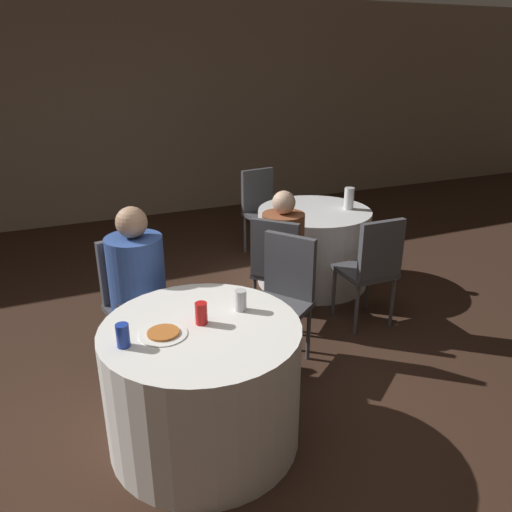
% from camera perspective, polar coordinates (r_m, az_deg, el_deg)
% --- Properties ---
extents(ground_plane, '(16.00, 16.00, 0.00)m').
position_cam_1_polar(ground_plane, '(3.13, -6.12, -19.46)').
color(ground_plane, '#382319').
extents(wall_back, '(16.00, 0.06, 2.80)m').
position_cam_1_polar(wall_back, '(6.80, -18.49, 15.25)').
color(wall_back, gray).
rests_on(wall_back, ground_plane).
extents(table_near, '(1.08, 1.08, 0.73)m').
position_cam_1_polar(table_near, '(2.88, -6.05, -14.31)').
color(table_near, white).
rests_on(table_near, ground_plane).
extents(table_far, '(1.06, 1.06, 0.73)m').
position_cam_1_polar(table_far, '(4.81, 6.54, 1.08)').
color(table_far, white).
rests_on(table_far, ground_plane).
extents(chair_near_northeast, '(0.56, 0.56, 0.93)m').
position_cam_1_polar(chair_near_northeast, '(3.48, 3.17, -3.76)').
color(chair_near_northeast, '#47474C').
rests_on(chair_near_northeast, ground_plane).
extents(chair_near_north, '(0.47, 0.48, 0.93)m').
position_cam_1_polar(chair_near_north, '(3.54, -13.85, -3.95)').
color(chair_near_north, '#47474C').
rests_on(chair_near_north, ground_plane).
extents(chair_far_southwest, '(0.57, 0.57, 0.93)m').
position_cam_1_polar(chair_far_southwest, '(3.90, 2.58, -0.80)').
color(chair_far_southwest, '#47474C').
rests_on(chair_far_southwest, ground_plane).
extents(chair_far_south, '(0.40, 0.41, 0.93)m').
position_cam_1_polar(chair_far_south, '(4.00, 13.21, -0.79)').
color(chair_far_south, '#47474C').
rests_on(chair_far_south, ground_plane).
extents(chair_far_north, '(0.45, 0.45, 0.93)m').
position_cam_1_polar(chair_far_north, '(5.48, 0.63, 5.96)').
color(chair_far_north, '#47474C').
rests_on(chair_far_north, ground_plane).
extents(person_floral_shirt, '(0.47, 0.47, 1.11)m').
position_cam_1_polar(person_floral_shirt, '(4.05, 3.44, 0.17)').
color(person_floral_shirt, black).
rests_on(person_floral_shirt, ground_plane).
extents(person_blue_shirt, '(0.42, 0.52, 1.18)m').
position_cam_1_polar(person_blue_shirt, '(3.38, -12.94, -4.01)').
color(person_blue_shirt, '#282828').
rests_on(person_blue_shirt, ground_plane).
extents(pizza_plate_near, '(0.25, 0.25, 0.02)m').
position_cam_1_polar(pizza_plate_near, '(2.64, -10.55, -8.69)').
color(pizza_plate_near, white).
rests_on(pizza_plate_near, table_near).
extents(soda_can_blue, '(0.07, 0.07, 0.12)m').
position_cam_1_polar(soda_can_blue, '(2.55, -14.97, -8.77)').
color(soda_can_blue, '#1E38A5').
rests_on(soda_can_blue, table_near).
extents(soda_can_silver, '(0.07, 0.07, 0.12)m').
position_cam_1_polar(soda_can_silver, '(2.80, -1.77, -5.08)').
color(soda_can_silver, silver).
rests_on(soda_can_silver, table_near).
extents(soda_can_red, '(0.07, 0.07, 0.12)m').
position_cam_1_polar(soda_can_red, '(2.68, -6.27, -6.53)').
color(soda_can_red, red).
rests_on(soda_can_red, table_near).
extents(bottle_far, '(0.09, 0.09, 0.20)m').
position_cam_1_polar(bottle_far, '(4.74, 10.58, 6.49)').
color(bottle_far, white).
rests_on(bottle_far, table_far).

